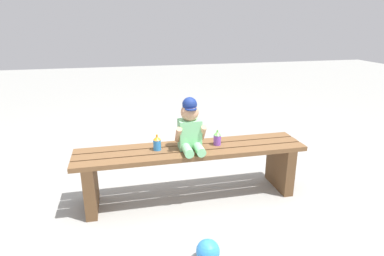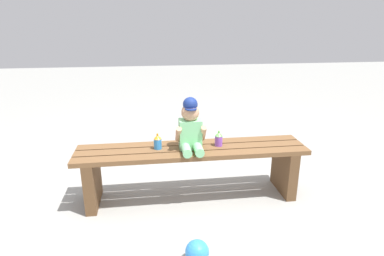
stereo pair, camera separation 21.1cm
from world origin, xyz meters
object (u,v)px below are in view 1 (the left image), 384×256
at_px(toy_ball, 208,251).
at_px(sippy_cup_right, 217,138).
at_px(park_bench, 191,163).
at_px(sippy_cup_left, 157,143).
at_px(child_figure, 190,127).

bearing_deg(toy_ball, sippy_cup_right, 69.68).
relative_size(sippy_cup_right, toy_ball, 0.86).
distance_m(park_bench, sippy_cup_right, 0.29).
bearing_deg(park_bench, sippy_cup_left, 176.11).
bearing_deg(sippy_cup_right, sippy_cup_left, 180.00).
relative_size(sippy_cup_left, toy_ball, 0.86).
height_order(park_bench, toy_ball, park_bench).
distance_m(sippy_cup_left, sippy_cup_right, 0.48).
xyz_separation_m(sippy_cup_left, toy_ball, (0.19, -0.77, -0.42)).
height_order(sippy_cup_left, sippy_cup_right, same).
relative_size(park_bench, child_figure, 4.43).
xyz_separation_m(sippy_cup_left, sippy_cup_right, (0.48, 0.00, 0.00)).
bearing_deg(child_figure, sippy_cup_left, 171.55).
bearing_deg(sippy_cup_left, toy_ball, -75.99).
bearing_deg(sippy_cup_left, park_bench, -3.89).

